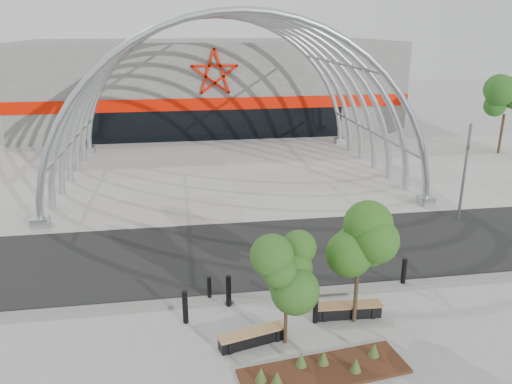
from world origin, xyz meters
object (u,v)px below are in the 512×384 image
(bench_0, at_px, (252,338))
(bollard_2, at_px, (229,291))
(street_tree_0, at_px, (287,269))
(street_tree_1, at_px, (359,243))
(bench_1, at_px, (348,311))
(signal_pole, at_px, (465,171))

(bench_0, height_order, bollard_2, bollard_2)
(street_tree_0, distance_m, bench_0, 2.55)
(street_tree_1, bearing_deg, street_tree_0, -162.29)
(bench_1, relative_size, bollard_2, 2.01)
(signal_pole, bearing_deg, bollard_2, -152.72)
(signal_pole, height_order, bench_0, signal_pole)
(street_tree_0, distance_m, bench_1, 3.50)
(signal_pole, relative_size, street_tree_0, 1.38)
(signal_pole, relative_size, bench_1, 2.13)
(signal_pole, height_order, street_tree_0, signal_pole)
(signal_pole, xyz_separation_m, bench_0, (-11.85, -8.69, -2.34))
(street_tree_1, relative_size, bench_0, 1.79)
(bench_0, relative_size, bench_1, 0.96)
(signal_pole, height_order, street_tree_1, signal_pole)
(signal_pole, relative_size, street_tree_1, 1.24)
(signal_pole, xyz_separation_m, street_tree_1, (-8.33, -7.98, 0.27))
(bench_1, bearing_deg, signal_pole, 42.24)
(bollard_2, bearing_deg, street_tree_0, -58.06)
(bench_1, bearing_deg, street_tree_0, -155.18)
(bench_0, relative_size, bollard_2, 1.92)
(street_tree_1, bearing_deg, bollard_2, 158.03)
(street_tree_1, relative_size, bench_1, 1.71)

